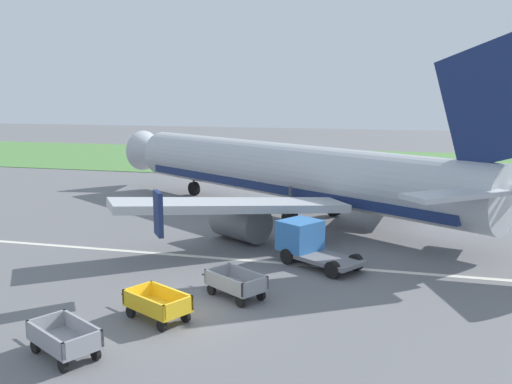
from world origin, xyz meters
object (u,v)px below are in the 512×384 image
Objects in this scene: baggage_cart_second_in_row at (157,304)px; baggage_cart_third_in_row at (236,283)px; airplane at (297,173)px; service_truck_beside_carts at (307,242)px; baggage_cart_nearest at (64,339)px.

baggage_cart_second_in_row is 3.70m from baggage_cart_third_in_row.
service_truck_beside_carts is (2.36, -10.00, -1.95)m from airplane.
baggage_cart_nearest and baggage_cart_third_in_row have the same top height.
baggage_cart_third_in_row is at bearing 59.10° from baggage_cart_nearest.
airplane is 9.95× the size of baggage_cart_third_in_row.
service_truck_beside_carts is (5.99, 11.95, 0.50)m from baggage_cart_nearest.
baggage_cart_third_in_row is (2.19, 2.97, 0.00)m from baggage_cart_second_in_row.
service_truck_beside_carts is (2.11, 5.47, 0.50)m from baggage_cart_third_in_row.
baggage_cart_second_in_row is at bearing -117.00° from service_truck_beside_carts.
baggage_cart_nearest is 1.02× the size of baggage_cart_third_in_row.
baggage_cart_second_in_row is 9.50m from service_truck_beside_carts.
baggage_cart_nearest is at bearing -99.37° from airplane.
baggage_cart_nearest is 0.99× the size of baggage_cart_second_in_row.
service_truck_beside_carts is at bearing -76.70° from airplane.
airplane is at bearing 90.94° from baggage_cart_third_in_row.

